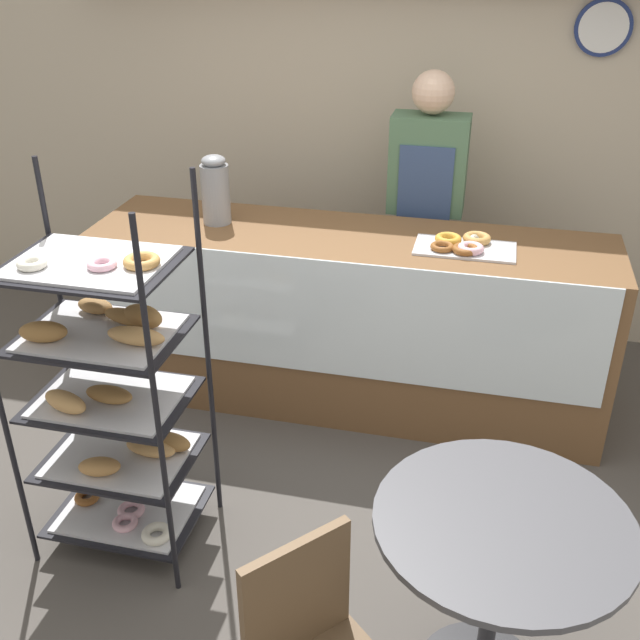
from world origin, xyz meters
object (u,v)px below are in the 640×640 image
object	(u,v)px
pastry_rack	(113,395)
donut_tray_counter	(465,245)
cafe_table	(498,561)
coffee_carafe	(215,190)
person_worker	(425,211)

from	to	relation	value
pastry_rack	donut_tray_counter	bearing A→B (deg)	44.29
cafe_table	donut_tray_counter	distance (m)	1.69
pastry_rack	donut_tray_counter	distance (m)	1.80
coffee_carafe	donut_tray_counter	world-z (taller)	coffee_carafe
person_worker	donut_tray_counter	size ratio (longest dim) A/B	3.51
person_worker	cafe_table	world-z (taller)	person_worker
coffee_carafe	cafe_table	bearing A→B (deg)	-47.29
person_worker	donut_tray_counter	distance (m)	0.64
person_worker	coffee_carafe	distance (m)	1.19
coffee_carafe	donut_tray_counter	distance (m)	1.31
pastry_rack	person_worker	distance (m)	2.10
person_worker	cafe_table	bearing A→B (deg)	-77.06
person_worker	cafe_table	xyz separation A→B (m)	(0.51, -2.20, -0.38)
coffee_carafe	person_worker	bearing A→B (deg)	26.28
cafe_table	coffee_carafe	size ratio (longest dim) A/B	2.26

